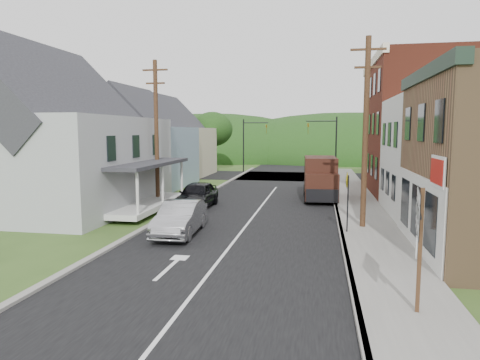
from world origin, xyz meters
The scene contains 24 objects.
ground centered at (0.00, 0.00, 0.00)m, with size 120.00×120.00×0.00m, color #2D4719.
road centered at (0.00, 10.00, 0.00)m, with size 9.00×90.00×0.02m, color black.
cross_road centered at (0.00, 27.00, 0.00)m, with size 60.00×9.00×0.02m, color black.
sidewalk_right centered at (5.90, 8.00, 0.07)m, with size 2.80×55.00×0.15m, color slate.
curb_right centered at (4.55, 8.00, 0.07)m, with size 0.20×55.00×0.15m, color slate.
curb_left centered at (-4.65, 8.00, 0.06)m, with size 0.30×55.00×0.12m, color slate.
storefront_white centered at (11.30, 7.50, 3.25)m, with size 8.00×7.00×6.50m, color silver.
storefront_red centered at (11.30, 17.00, 5.00)m, with size 8.00×12.00×10.00m, color maroon.
house_gray centered at (-12.00, 6.00, 4.23)m, with size 10.20×12.24×8.35m.
house_blue centered at (-11.00, 17.00, 3.69)m, with size 7.14×8.16×7.28m.
house_cream centered at (-11.50, 26.00, 3.69)m, with size 7.14×8.16×7.28m.
utility_pole_right centered at (5.60, 3.50, 4.66)m, with size 1.60×0.26×9.00m.
utility_pole_left centered at (-6.50, 8.00, 4.66)m, with size 1.60×0.26×9.00m.
traffic_signal_right centered at (4.30, 23.50, 3.76)m, with size 2.87×0.20×6.00m.
traffic_signal_left centered at (-4.30, 30.50, 3.76)m, with size 2.87×0.20×6.00m.
tree_left_b centered at (-17.00, 12.00, 4.88)m, with size 4.80×4.80×6.94m.
tree_left_c centered at (-19.00, 20.00, 5.94)m, with size 5.80×5.80×8.41m.
tree_left_d centered at (-9.00, 32.00, 4.88)m, with size 4.80×4.80×6.94m.
forested_ridge centered at (0.00, 55.00, 0.00)m, with size 90.00×30.00×16.00m, color black.
silver_sedan centered at (-2.64, 0.91, 0.75)m, with size 1.59×4.55×1.50m, color #ACACB1.
dark_sedan centered at (-3.80, 7.55, 0.79)m, with size 1.88×4.66×1.59m, color black.
delivery_van centered at (3.59, 12.05, 1.47)m, with size 2.38×5.30×2.91m.
route_sign_cluster centered at (5.97, -6.31, 2.19)m, with size 0.38×1.79×3.15m.
warning_sign centered at (4.77, 2.23, 1.90)m, with size 0.17×0.75×2.73m.
Camera 1 is at (3.51, -17.31, 4.69)m, focal length 32.00 mm.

